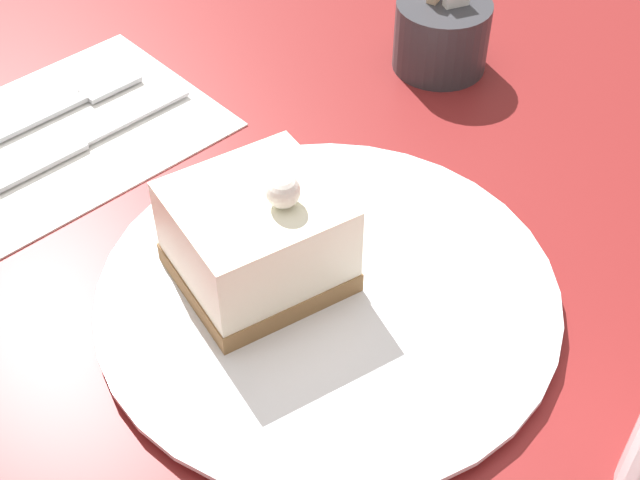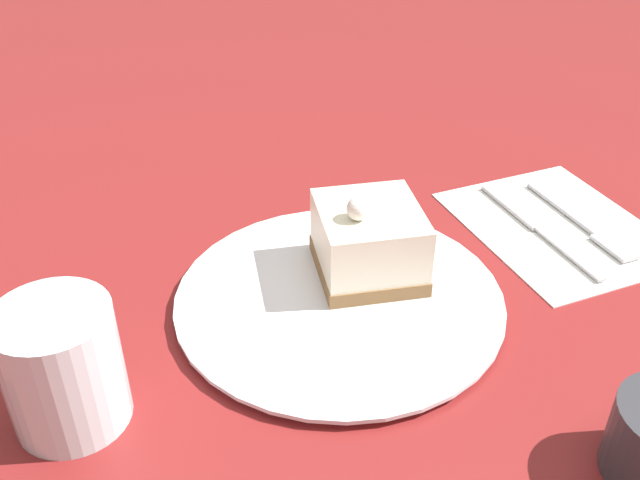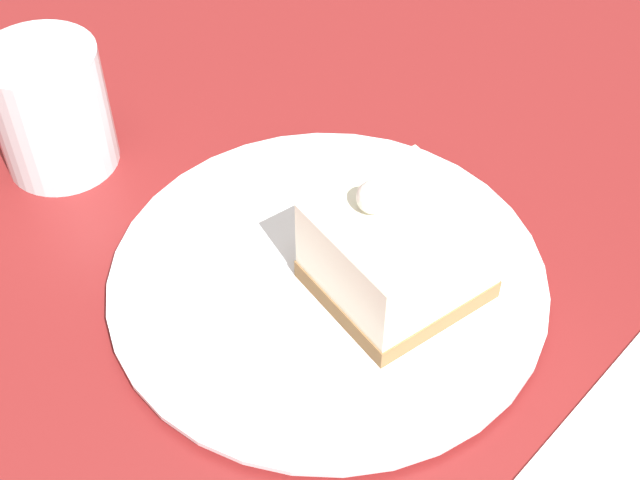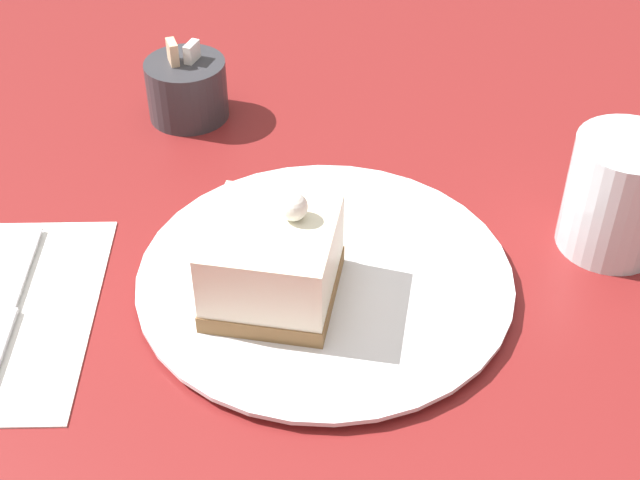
{
  "view_description": "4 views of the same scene",
  "coord_description": "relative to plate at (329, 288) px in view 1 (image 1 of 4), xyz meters",
  "views": [
    {
      "loc": [
        0.46,
        0.02,
        0.44
      ],
      "look_at": [
        -0.03,
        -0.02,
        0.04
      ],
      "focal_mm": 50.0,
      "sensor_mm": 36.0,
      "label": 1
    },
    {
      "loc": [
        -0.22,
        0.36,
        0.39
      ],
      "look_at": [
        -0.01,
        0.0,
        0.04
      ],
      "focal_mm": 40.0,
      "sensor_mm": 36.0,
      "label": 2
    },
    {
      "loc": [
        -0.55,
        -0.27,
        0.43
      ],
      "look_at": [
        -0.03,
        -0.01,
        0.06
      ],
      "focal_mm": 50.0,
      "sensor_mm": 36.0,
      "label": 3
    },
    {
      "loc": [
        0.29,
        -0.32,
        0.46
      ],
      "look_at": [
        -0.0,
        -0.02,
        0.04
      ],
      "focal_mm": 35.0,
      "sensor_mm": 36.0,
      "label": 4
    }
  ],
  "objects": [
    {
      "name": "plate",
      "position": [
        0.0,
        0.0,
        0.0
      ],
      "size": [
        0.29,
        0.29,
        0.01
      ],
      "color": "white",
      "rests_on": "ground_plane"
    },
    {
      "name": "ground_plane",
      "position": [
        0.01,
        0.01,
        -0.01
      ],
      "size": [
        4.0,
        4.0,
        0.0
      ],
      "primitive_type": "plane",
      "color": "maroon"
    },
    {
      "name": "cake_slice",
      "position": [
        0.01,
        -0.04,
        0.04
      ],
      "size": [
        0.11,
        0.11,
        0.09
      ],
      "rotation": [
        0.0,
        0.0,
        -0.22
      ],
      "color": "olive",
      "rests_on": "plate"
    },
    {
      "name": "drinking_glass",
      "position": [
        -0.24,
        -0.04,
        0.04
      ],
      "size": [
        0.08,
        0.08,
        0.1
      ],
      "color": "silver",
      "rests_on": "ground_plane"
    }
  ]
}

